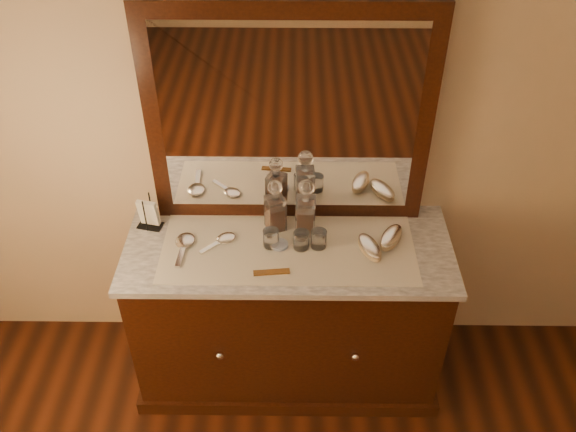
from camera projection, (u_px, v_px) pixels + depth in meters
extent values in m
plane|color=tan|center=(289.00, 101.00, 2.54)|extent=(4.50, 4.50, 0.00)
cube|color=black|center=(288.00, 314.00, 2.93)|extent=(1.40, 0.55, 0.82)
cube|color=black|center=(288.00, 362.00, 3.16)|extent=(1.46, 0.59, 0.08)
sphere|color=silver|center=(220.00, 355.00, 2.68)|extent=(0.04, 0.04, 0.04)
sphere|color=silver|center=(355.00, 357.00, 2.68)|extent=(0.04, 0.04, 0.04)
cube|color=white|center=(288.00, 249.00, 2.66)|extent=(1.44, 0.59, 0.03)
cube|color=black|center=(289.00, 118.00, 2.53)|extent=(1.20, 0.08, 1.00)
cube|color=white|center=(289.00, 122.00, 2.50)|extent=(1.06, 0.01, 0.86)
cube|color=beige|center=(288.00, 249.00, 2.63)|extent=(1.10, 0.45, 0.00)
cylinder|color=silver|center=(279.00, 245.00, 2.64)|extent=(0.08, 0.08, 0.01)
cube|color=brown|center=(272.00, 272.00, 2.51)|extent=(0.15, 0.04, 0.01)
cube|color=black|center=(151.00, 225.00, 2.76)|extent=(0.12, 0.09, 0.01)
cylinder|color=black|center=(145.00, 216.00, 2.68)|extent=(0.01, 0.01, 0.16)
cylinder|color=black|center=(151.00, 207.00, 2.73)|extent=(0.01, 0.01, 0.16)
cube|color=white|center=(148.00, 213.00, 2.71)|extent=(0.09, 0.06, 0.13)
cube|color=brown|center=(275.00, 218.00, 2.71)|extent=(0.08, 0.08, 0.12)
cube|color=white|center=(275.00, 213.00, 2.69)|extent=(0.10, 0.10, 0.17)
cylinder|color=white|center=(275.00, 196.00, 2.63)|extent=(0.04, 0.04, 0.03)
sphere|color=white|center=(275.00, 187.00, 2.60)|extent=(0.09, 0.09, 0.07)
cube|color=brown|center=(305.00, 221.00, 2.68)|extent=(0.07, 0.07, 0.13)
cube|color=white|center=(305.00, 216.00, 2.66)|extent=(0.09, 0.09, 0.18)
cylinder|color=white|center=(306.00, 197.00, 2.60)|extent=(0.04, 0.04, 0.03)
sphere|color=white|center=(306.00, 187.00, 2.56)|extent=(0.07, 0.07, 0.07)
ellipsoid|color=tan|center=(370.00, 249.00, 2.61)|extent=(0.13, 0.19, 0.03)
ellipsoid|color=silver|center=(370.00, 246.00, 2.60)|extent=(0.13, 0.19, 0.03)
ellipsoid|color=tan|center=(391.00, 239.00, 2.66)|extent=(0.15, 0.19, 0.03)
ellipsoid|color=silver|center=(391.00, 236.00, 2.65)|extent=(0.15, 0.19, 0.03)
ellipsoid|color=silver|center=(185.00, 240.00, 2.66)|extent=(0.09, 0.11, 0.02)
cube|color=silver|center=(181.00, 256.00, 2.59)|extent=(0.03, 0.14, 0.01)
ellipsoid|color=silver|center=(226.00, 238.00, 2.67)|extent=(0.12, 0.12, 0.02)
cube|color=silver|center=(211.00, 247.00, 2.63)|extent=(0.10, 0.10, 0.01)
cylinder|color=white|center=(319.00, 239.00, 2.62)|extent=(0.07, 0.07, 0.08)
cylinder|color=white|center=(301.00, 240.00, 2.62)|extent=(0.07, 0.07, 0.08)
cylinder|color=white|center=(271.00, 238.00, 2.63)|extent=(0.07, 0.07, 0.08)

